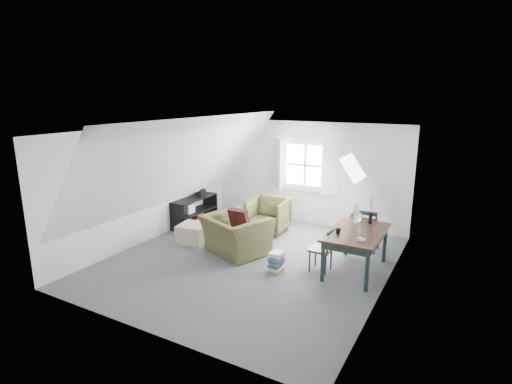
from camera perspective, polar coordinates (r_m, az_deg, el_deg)
The scene contains 24 objects.
floor at distance 7.83m, azimuth -0.87°, elevation -9.74°, with size 5.50×5.50×0.00m, color #525358.
ceiling at distance 7.20m, azimuth -0.94°, elevation 8.82°, with size 5.50×5.50×0.00m, color white.
wall_back at distance 9.84m, azimuth 7.13°, elevation 2.69°, with size 5.00×5.00×0.00m, color silver.
wall_front at distance 5.33m, azimuth -15.97°, elevation -7.35°, with size 5.00×5.00×0.00m, color silver.
wall_left at distance 8.90m, azimuth -14.99°, elevation 1.16°, with size 5.50×5.50×0.00m, color silver.
wall_right at distance 6.58m, azimuth 18.35°, elevation -3.47°, with size 5.50×5.50×0.00m, color silver.
slope_left at distance 8.18m, azimuth -10.39°, elevation 4.07°, with size 5.50×5.50×0.00m, color white.
slope_right at distance 6.68m, azimuth 10.69°, elevation 1.90°, with size 5.50×5.50×0.00m, color white.
dormer_window at distance 9.73m, azimuth 7.00°, elevation 3.78°, with size 1.71×0.35×1.30m.
skylight at distance 7.91m, azimuth 13.70°, elevation 3.35°, with size 0.55×0.75×0.04m, color white.
armchair_near at distance 8.18m, azimuth -2.95°, elevation -8.69°, with size 1.19×1.04×0.77m, color #474725.
armchair_far at distance 9.40m, azimuth 1.75°, elevation -5.64°, with size 0.85×0.88×0.80m, color #474725.
throw_pillow at distance 8.06m, azimuth -2.44°, elevation -3.78°, with size 0.42×0.12×0.42m, color #3B1013.
ottoman at distance 8.81m, azimuth -8.94°, elevation -5.80°, with size 0.59×0.59×0.39m, color #BFB191.
dining_table at distance 7.37m, azimuth 14.16°, elevation -6.17°, with size 0.91×1.52×0.76m.
demijohn at distance 7.75m, azimuth 14.07°, elevation -3.35°, with size 0.23×0.23×0.33m.
vase_twigs at distance 7.79m, azimuth 16.04°, elevation -3.48°, with size 0.07×0.08×0.55m.
cup at distance 7.13m, azimuth 11.62°, elevation -5.87°, with size 0.10×0.10×0.09m, color black.
paper_box at distance 6.87m, azimuth 14.84°, elevation -6.60°, with size 0.13×0.09×0.04m, color white.
dining_chair_far at distance 8.44m, azimuth 15.80°, elevation -5.16°, with size 0.41×0.41×0.88m.
dining_chair_near at distance 7.35m, azimuth 9.48°, elevation -8.03°, with size 0.37×0.37×0.80m.
media_shelf at distance 9.87m, azimuth -8.93°, elevation -2.96°, with size 0.44×1.33×0.68m.
electronics_box at distance 9.98m, azimuth -7.99°, elevation 0.01°, with size 0.19×0.26×0.21m, color black.
magazine_stack at distance 7.31m, azimuth 2.93°, elevation -9.94°, with size 0.27×0.33×0.37m.
Camera 1 is at (3.59, -6.21, 3.12)m, focal length 28.00 mm.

